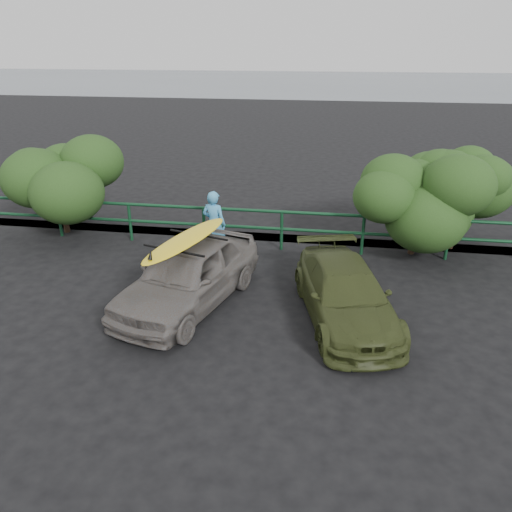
{
  "coord_description": "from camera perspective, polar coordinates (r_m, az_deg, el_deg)",
  "views": [
    {
      "loc": [
        2.23,
        -6.68,
        4.88
      ],
      "look_at": [
        0.8,
        2.23,
        0.98
      ],
      "focal_mm": 35.0,
      "sensor_mm": 36.0,
      "label": 1
    }
  ],
  "objects": [
    {
      "name": "shrub_left",
      "position": [
        14.45,
        -20.51,
        7.18
      ],
      "size": [
        3.2,
        2.4,
        2.42
      ],
      "primitive_type": null,
      "color": "#284A1B",
      "rests_on": "ground"
    },
    {
      "name": "olive_vehicle",
      "position": [
        9.49,
        10.17,
        -4.29
      ],
      "size": [
        2.35,
        3.91,
        1.06
      ],
      "primitive_type": "imported",
      "rotation": [
        0.0,
        0.0,
        0.25
      ],
      "color": "#37401C",
      "rests_on": "ground"
    },
    {
      "name": "shrub_right",
      "position": [
        13.0,
        21.17,
        5.68
      ],
      "size": [
        3.2,
        2.4,
        2.55
      ],
      "primitive_type": null,
      "color": "#284A1B",
      "rests_on": "ground"
    },
    {
      "name": "man",
      "position": [
        12.08,
        -4.81,
        3.66
      ],
      "size": [
        0.68,
        0.52,
        1.64
      ],
      "primitive_type": "imported",
      "rotation": [
        0.0,
        0.0,
        2.9
      ],
      "color": "#459FD1",
      "rests_on": "ground"
    },
    {
      "name": "guardrail",
      "position": [
        12.66,
        -1.57,
        3.22
      ],
      "size": [
        14.0,
        0.08,
        1.04
      ],
      "primitive_type": null,
      "color": "#113E22",
      "rests_on": "ground"
    },
    {
      "name": "ground",
      "position": [
        8.56,
        -7.81,
        -11.61
      ],
      "size": [
        80.0,
        80.0,
        0.0
      ],
      "primitive_type": "plane",
      "color": "black"
    },
    {
      "name": "roof_rack",
      "position": [
        9.64,
        -7.96,
        1.55
      ],
      "size": [
        1.53,
        1.26,
        0.04
      ],
      "primitive_type": null,
      "rotation": [
        0.0,
        0.0,
        -0.28
      ],
      "color": "black",
      "rests_on": "sedan"
    },
    {
      "name": "ocean",
      "position": [
        66.89,
        7.63,
        19.0
      ],
      "size": [
        200.0,
        200.0,
        0.0
      ],
      "primitive_type": "plane",
      "color": "#545E67",
      "rests_on": "ground"
    },
    {
      "name": "surfboard",
      "position": [
        9.62,
        -7.98,
        1.9
      ],
      "size": [
        1.3,
        2.77,
        0.08
      ],
      "primitive_type": "ellipsoid",
      "rotation": [
        0.0,
        0.0,
        -0.28
      ],
      "color": "yellow",
      "rests_on": "roof_rack"
    },
    {
      "name": "sedan",
      "position": [
        9.91,
        -7.75,
        -2.09
      ],
      "size": [
        2.55,
        4.12,
        1.31
      ],
      "primitive_type": "imported",
      "rotation": [
        0.0,
        0.0,
        -0.28
      ],
      "color": "#635C58",
      "rests_on": "ground"
    }
  ]
}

